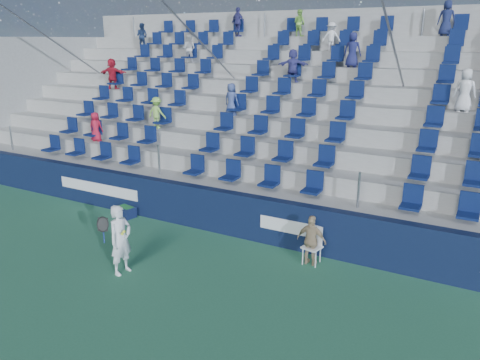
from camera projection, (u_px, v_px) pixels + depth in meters
name	position (u px, v px, depth m)	size (l,w,h in m)	color
ground	(169.00, 288.00, 10.01)	(70.00, 70.00, 0.00)	#30704E
sponsor_wall	(240.00, 215.00, 12.48)	(24.00, 0.32, 1.20)	#0F1939
grandstand	(310.00, 128.00, 16.31)	(24.00, 8.17, 6.63)	#A8A8A3
tennis_player	(121.00, 240.00, 10.44)	(0.69, 0.65, 1.61)	white
line_judge_chair	(313.00, 242.00, 11.03)	(0.48, 0.49, 0.90)	white
line_judge	(311.00, 240.00, 10.88)	(0.71, 0.30, 1.22)	tan
ball_bin	(126.00, 211.00, 13.96)	(0.63, 0.47, 0.32)	#111A3E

